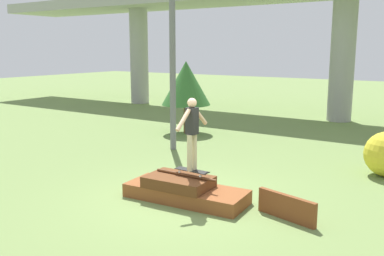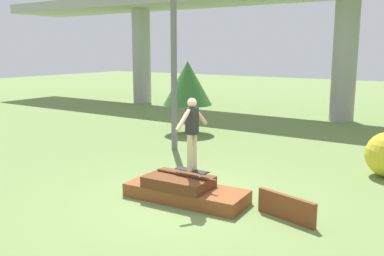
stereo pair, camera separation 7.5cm
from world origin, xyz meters
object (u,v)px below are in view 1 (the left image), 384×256
object	(u,v)px
skateboard	(192,171)
tree_behind_left	(186,83)
skater	(192,129)
utility_pole	(172,51)

from	to	relation	value
skateboard	tree_behind_left	world-z (taller)	tree_behind_left
skateboard	skater	distance (m)	0.93
skateboard	skater	bearing A→B (deg)	135.00
skateboard	skater	xyz separation A→B (m)	(-0.00, 0.00, 0.93)
skater	tree_behind_left	size ratio (longest dim) A/B	0.56
skater	skateboard	bearing A→B (deg)	-45.00
skateboard	utility_pole	bearing A→B (deg)	130.60
skateboard	skater	world-z (taller)	skater
utility_pole	tree_behind_left	xyz separation A→B (m)	(-1.20, 2.55, -1.27)
skateboard	utility_pole	distance (m)	5.61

